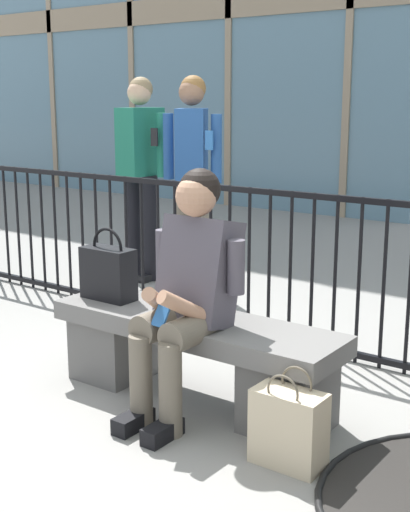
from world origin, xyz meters
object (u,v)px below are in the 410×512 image
object	(u,v)px
handbag_on_bench	(108,272)
shopping_bag	(289,427)
bystander_further_back	(192,168)
stone_bench	(194,350)
seated_person_with_phone	(188,286)
bystander_at_railing	(141,163)

from	to	relation	value
handbag_on_bench	shopping_bag	xyz separation A→B (m)	(1.31, -0.28, -0.43)
handbag_on_bench	bystander_further_back	world-z (taller)	bystander_further_back
bystander_further_back	stone_bench	bearing A→B (deg)	-52.55
stone_bench	bystander_further_back	size ratio (longest dim) A/B	0.94
seated_person_with_phone	bystander_at_railing	size ratio (longest dim) A/B	0.71
handbag_on_bench	bystander_at_railing	world-z (taller)	bystander_at_railing
shopping_bag	seated_person_with_phone	bearing A→B (deg)	166.07
handbag_on_bench	bystander_at_railing	xyz separation A→B (m)	(-1.32, 1.78, 0.40)
bystander_at_railing	bystander_further_back	size ratio (longest dim) A/B	1.00
shopping_bag	stone_bench	bearing A→B (deg)	158.08
seated_person_with_phone	bystander_further_back	bearing A→B (deg)	126.76
bystander_further_back	handbag_on_bench	bearing A→B (deg)	-67.30
handbag_on_bench	bystander_at_railing	distance (m)	2.25
bystander_further_back	bystander_at_railing	bearing A→B (deg)	171.83
bystander_at_railing	bystander_further_back	bearing A→B (deg)	-8.17
stone_bench	shopping_bag	xyz separation A→B (m)	(0.73, -0.29, -0.10)
shopping_bag	bystander_at_railing	distance (m)	3.44
seated_person_with_phone	handbag_on_bench	world-z (taller)	seated_person_with_phone
handbag_on_bench	bystander_further_back	size ratio (longest dim) A/B	0.23
seated_person_with_phone	bystander_at_railing	xyz separation A→B (m)	(-1.96, 1.90, 0.35)
seated_person_with_phone	shopping_bag	world-z (taller)	seated_person_with_phone
shopping_bag	bystander_further_back	distance (m)	2.94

